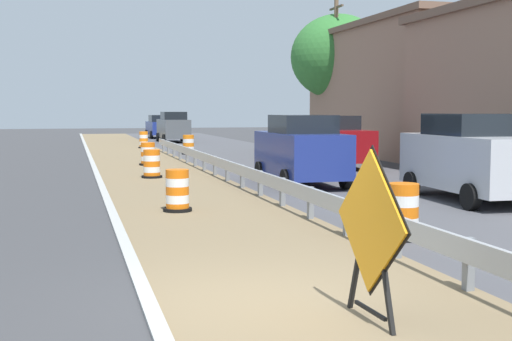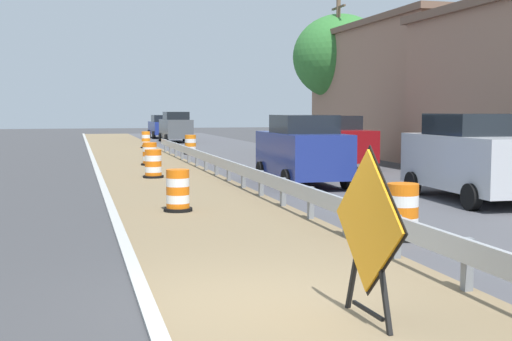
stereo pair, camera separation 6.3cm
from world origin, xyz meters
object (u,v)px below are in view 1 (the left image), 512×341
Objects in this scene: traffic_barrel_close at (177,193)px; traffic_barrel_nearest at (403,214)px; warning_sign_diamond at (370,228)px; car_trailing_near_lane at (472,157)px; traffic_barrel_far at (148,155)px; car_mid_far_lane at (333,141)px; car_trailing_far_lane at (173,127)px; traffic_barrel_farthest at (144,141)px; car_lead_far_lane at (159,127)px; traffic_barrel_mid at (152,165)px; traffic_barrel_farther at (188,146)px; utility_pole_mid at (336,73)px; car_lead_near_lane at (301,150)px.

traffic_barrel_nearest is at bearing -52.48° from traffic_barrel_close.
car_trailing_near_lane is (6.84, 8.58, 0.07)m from warning_sign_diamond.
car_mid_far_lane reaches higher than traffic_barrel_far.
traffic_barrel_far is at bearing 167.92° from car_trailing_far_lane.
car_lead_far_lane is at bearing 79.10° from traffic_barrel_farthest.
traffic_barrel_mid is 33.28m from car_lead_far_lane.
car_trailing_far_lane reaches higher than traffic_barrel_farthest.
warning_sign_diamond is 35.11m from traffic_barrel_farthest.
traffic_barrel_nearest is 0.22× the size of car_trailing_far_lane.
traffic_barrel_close is (-3.44, 4.48, -0.02)m from traffic_barrel_nearest.
car_lead_far_lane is (-2.93, 41.08, -0.16)m from car_trailing_near_lane.
traffic_barrel_nearest is at bearing -87.20° from traffic_barrel_farthest.
car_mid_far_lane is (7.27, -2.92, 0.63)m from traffic_barrel_far.
traffic_barrel_farther is 21.06m from car_lead_far_lane.
traffic_barrel_farther is at bearing -75.30° from traffic_barrel_farthest.
car_lead_far_lane is (3.91, 49.66, -0.09)m from warning_sign_diamond.
warning_sign_diamond is at bearing 173.86° from car_trailing_far_lane.
car_mid_far_lane is at bearing -113.01° from warning_sign_diamond.
car_lead_far_lane is at bearing 109.66° from utility_pole_mid.
traffic_barrel_nearest is 1.05× the size of traffic_barrel_close.
car_lead_near_lane reaches higher than traffic_barrel_farthest.
traffic_barrel_close is at bearing -35.91° from car_mid_far_lane.
warning_sign_diamond is at bearing -88.27° from traffic_barrel_mid.
traffic_barrel_close is 0.20× the size of car_mid_far_lane.
warning_sign_diamond is at bearing -36.66° from car_trailing_near_lane.
traffic_barrel_close is 13.19m from car_mid_far_lane.
utility_pole_mid is at bearing 169.70° from car_trailing_near_lane.
car_lead_far_lane is 1.00× the size of car_trailing_far_lane.
traffic_barrel_mid is at bearing -95.01° from traffic_barrel_farthest.
car_lead_near_lane reaches higher than traffic_barrel_far.
car_trailing_near_lane is at bearing -47.80° from traffic_barrel_mid.
car_mid_far_lane is 11.22m from utility_pole_mid.
warning_sign_diamond is 49.82m from car_lead_far_lane.
traffic_barrel_nearest is 45.44m from car_lead_far_lane.
traffic_barrel_far is at bearing 98.49° from traffic_barrel_nearest.
car_lead_near_lane is (3.81, -8.83, 0.66)m from traffic_barrel_far.
traffic_barrel_close is at bearing 127.52° from traffic_barrel_nearest.
traffic_barrel_mid is 1.01× the size of traffic_barrel_far.
car_lead_near_lane is at bearing -83.06° from traffic_barrel_farthest.
traffic_barrel_farthest is at bearing 149.35° from utility_pole_mid.
car_trailing_far_lane is at bearing 68.00° from traffic_barrel_farthest.
traffic_barrel_farther is at bearing 4.66° from car_lead_near_lane.
traffic_barrel_farther reaches higher than traffic_barrel_mid.
traffic_barrel_nearest reaches higher than traffic_barrel_close.
traffic_barrel_close is 0.21× the size of car_trailing_near_lane.
utility_pole_mid reaches higher than traffic_barrel_farthest.
utility_pole_mid reaches higher than car_mid_far_lane.
traffic_barrel_close is 0.21× the size of car_lead_near_lane.
utility_pole_mid is at bearing -161.26° from car_lead_far_lane.
traffic_barrel_nearest is at bearing 173.80° from car_lead_near_lane.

